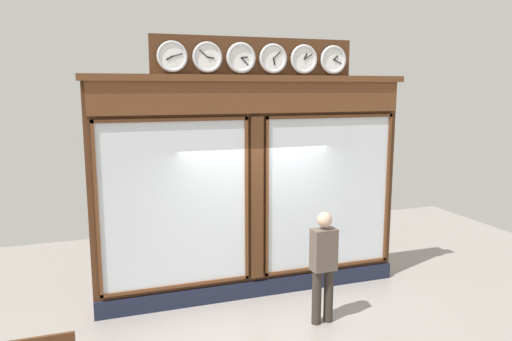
{
  "coord_description": "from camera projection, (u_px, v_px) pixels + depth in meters",
  "views": [
    {
      "loc": [
        2.5,
        7.23,
        3.45
      ],
      "look_at": [
        0.0,
        0.0,
        2.14
      ],
      "focal_mm": 33.97,
      "sensor_mm": 36.0,
      "label": 1
    }
  ],
  "objects": [
    {
      "name": "shop_facade",
      "position": [
        254.0,
        185.0,
        7.92
      ],
      "size": [
        5.27,
        0.42,
        4.22
      ],
      "color": "#4C2B16",
      "rests_on": "ground_plane"
    },
    {
      "name": "pedestrian",
      "position": [
        323.0,
        263.0,
        7.06
      ],
      "size": [
        0.37,
        0.24,
        1.69
      ],
      "color": "#312A24",
      "rests_on": "ground_plane"
    }
  ]
}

